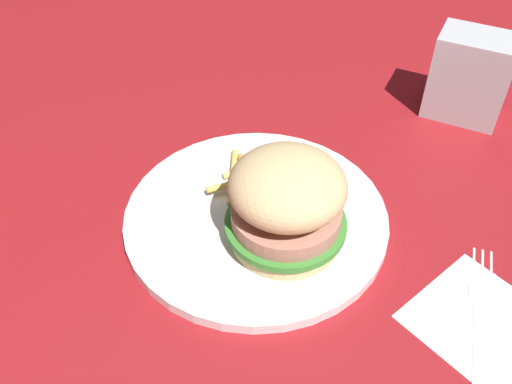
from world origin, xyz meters
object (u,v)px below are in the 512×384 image
(fries_pile, at_px, (243,178))
(napkin_dispenser, at_px, (470,77))
(plate, at_px, (256,218))
(fork, at_px, (482,319))
(sandwich, at_px, (287,202))
(napkin, at_px, (482,322))

(fries_pile, bearing_deg, napkin_dispenser, -106.17)
(plate, bearing_deg, fork, -165.14)
(sandwich, bearing_deg, napkin, -161.71)
(sandwich, distance_m, napkin, 0.20)
(plate, relative_size, sandwich, 2.30)
(sandwich, bearing_deg, fries_pile, -16.29)
(fries_pile, bearing_deg, plate, 152.21)
(fries_pile, distance_m, napkin_dispenser, 0.31)
(sandwich, xyz_separation_m, fries_pile, (0.09, -0.03, -0.04))
(fries_pile, xyz_separation_m, fork, (-0.27, -0.04, -0.01))
(napkin, xyz_separation_m, fork, (0.00, -0.00, 0.00))
(plate, height_order, sandwich, sandwich)
(sandwich, bearing_deg, fork, -161.24)
(napkin, bearing_deg, plate, 14.47)
(napkin, bearing_deg, fries_pile, 7.33)
(fork, distance_m, napkin_dispenser, 0.32)
(plate, relative_size, fork, 1.68)
(plate, distance_m, napkin, 0.23)
(fries_pile, bearing_deg, sandwich, 163.71)
(fries_pile, xyz_separation_m, napkin_dispenser, (-0.09, -0.30, 0.04))
(fork, bearing_deg, napkin_dispenser, -55.01)
(sandwich, relative_size, fork, 0.73)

